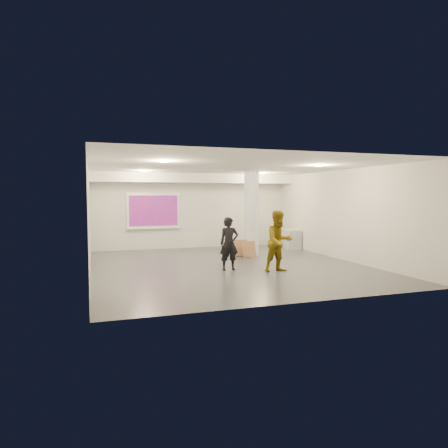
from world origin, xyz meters
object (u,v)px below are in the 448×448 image
object	(u,v)px
column	(251,214)
projection_screen	(154,211)
woman	(229,244)
credenza	(289,239)
man	(279,241)

from	to	relation	value
column	projection_screen	distance (m)	4.08
column	projection_screen	xyz separation A→B (m)	(-3.10, 2.65, 0.03)
projection_screen	woman	bearing A→B (deg)	-75.01
credenza	man	world-z (taller)	man
projection_screen	man	size ratio (longest dim) A/B	1.22
projection_screen	credenza	size ratio (longest dim) A/B	1.63
credenza	man	bearing A→B (deg)	-116.99
projection_screen	man	world-z (taller)	projection_screen
projection_screen	credenza	distance (m)	5.60
woman	credenza	bearing A→B (deg)	47.21
credenza	woman	distance (m)	5.53
credenza	man	size ratio (longest dim) A/B	0.75
column	credenza	bearing A→B (deg)	31.25
man	credenza	bearing A→B (deg)	52.34
column	projection_screen	size ratio (longest dim) A/B	1.43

